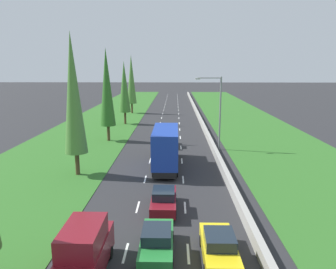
{
  "coord_description": "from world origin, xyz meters",
  "views": [
    {
      "loc": [
        0.99,
        -1.25,
        10.21
      ],
      "look_at": [
        -0.05,
        45.52,
        0.32
      ],
      "focal_mm": 34.6,
      "sensor_mm": 36.0,
      "label": 1
    }
  ],
  "objects": [
    {
      "name": "green_sedan_centre_lane",
      "position": [
        0.02,
        14.82,
        0.81
      ],
      "size": [
        1.82,
        4.5,
        1.64
      ],
      "color": "#237A33",
      "rests_on": "ground"
    },
    {
      "name": "poplar_tree_fourth",
      "position": [
        -7.99,
        56.02,
        6.61
      ],
      "size": [
        2.08,
        2.08,
        11.12
      ],
      "color": "#4C3823",
      "rests_on": "ground"
    },
    {
      "name": "street_light_mast",
      "position": [
        6.13,
        38.06,
        5.23
      ],
      "size": [
        3.2,
        0.28,
        9.0
      ],
      "color": "gray",
      "rests_on": "ground"
    },
    {
      "name": "silver_hatchback_centre_lane",
      "position": [
        0.03,
        39.61,
        0.84
      ],
      "size": [
        1.74,
        3.9,
        1.72
      ],
      "color": "silver",
      "rests_on": "ground"
    },
    {
      "name": "yellow_sedan_right_lane",
      "position": [
        3.35,
        14.37,
        0.81
      ],
      "size": [
        1.82,
        4.5,
        1.64
      ],
      "color": "yellow",
      "rests_on": "ground"
    },
    {
      "name": "maroon_van_left_lane",
      "position": [
        -3.39,
        12.9,
        1.4
      ],
      "size": [
        1.96,
        4.9,
        2.82
      ],
      "color": "maroon",
      "rests_on": "ground"
    },
    {
      "name": "lane_markings",
      "position": [
        0.0,
        60.0,
        0.01
      ],
      "size": [
        3.64,
        116.0,
        0.01
      ],
      "color": "white",
      "rests_on": "ground"
    },
    {
      "name": "median_barrier",
      "position": [
        5.7,
        60.0,
        0.42
      ],
      "size": [
        0.44,
        120.0,
        0.85
      ],
      "primitive_type": "cube",
      "color": "#9E9B93",
      "rests_on": "ground"
    },
    {
      "name": "ground_plane",
      "position": [
        0.0,
        60.0,
        0.0
      ],
      "size": [
        300.0,
        300.0,
        0.0
      ],
      "primitive_type": "plane",
      "color": "#28282B",
      "rests_on": "ground"
    },
    {
      "name": "maroon_sedan_centre_lane",
      "position": [
        0.19,
        20.53,
        0.81
      ],
      "size": [
        1.82,
        4.5,
        1.64
      ],
      "color": "maroon",
      "rests_on": "ground"
    },
    {
      "name": "blue_box_truck_centre_lane",
      "position": [
        0.06,
        30.78,
        2.18
      ],
      "size": [
        2.46,
        9.4,
        4.18
      ],
      "color": "black",
      "rests_on": "ground"
    },
    {
      "name": "poplar_tree_fifth",
      "position": [
        -8.57,
        69.79,
        7.4
      ],
      "size": [
        2.12,
        2.12,
        12.69
      ],
      "color": "#4C3823",
      "rests_on": "ground"
    },
    {
      "name": "grass_verge_left",
      "position": [
        -12.65,
        60.0,
        0.02
      ],
      "size": [
        14.0,
        140.0,
        0.04
      ],
      "primitive_type": "cube",
      "color": "#2D6623",
      "rests_on": "ground"
    },
    {
      "name": "poplar_tree_third",
      "position": [
        -8.27,
        42.6,
        7.4
      ],
      "size": [
        2.12,
        2.12,
        12.7
      ],
      "color": "#4C3823",
      "rests_on": "ground"
    },
    {
      "name": "poplar_tree_second",
      "position": [
        -8.33,
        28.18,
        7.72
      ],
      "size": [
        2.13,
        2.13,
        13.33
      ],
      "color": "#4C3823",
      "rests_on": "ground"
    },
    {
      "name": "grass_verge_right",
      "position": [
        14.35,
        60.0,
        0.02
      ],
      "size": [
        14.0,
        140.0,
        0.04
      ],
      "primitive_type": "cube",
      "color": "#2D6623",
      "rests_on": "ground"
    }
  ]
}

